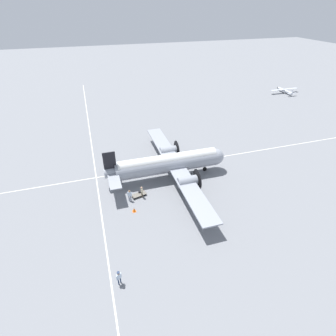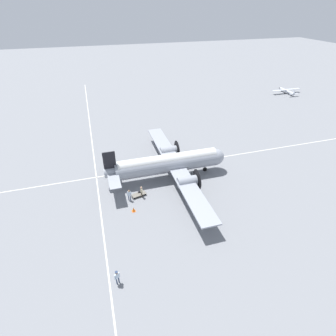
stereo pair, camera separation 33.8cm
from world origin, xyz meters
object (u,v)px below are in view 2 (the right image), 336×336
object	(u,v)px
passenger_boarding	(129,194)
crew_foreground	(117,276)
traffic_cone	(134,210)
light_aircraft_distant	(286,91)
ramp_agent	(141,191)
suitcase_near_door	(139,193)
baggage_cart	(138,194)
airliner_main	(171,163)

from	to	relation	value
passenger_boarding	crew_foreground	bearing A→B (deg)	-79.82
traffic_cone	light_aircraft_distant	bearing A→B (deg)	35.74
ramp_agent	traffic_cone	world-z (taller)	ramp_agent
suitcase_near_door	crew_foreground	bearing A→B (deg)	-110.17
suitcase_near_door	passenger_boarding	bearing A→B (deg)	-149.70
light_aircraft_distant	traffic_cone	xyz separation A→B (m)	(-54.08, -38.91, -0.49)
passenger_boarding	baggage_cart	distance (m)	1.72
passenger_boarding	baggage_cart	xyz separation A→B (m)	(1.39, 0.60, -0.82)
suitcase_near_door	baggage_cart	distance (m)	0.40
traffic_cone	suitcase_near_door	bearing A→B (deg)	66.16
suitcase_near_door	light_aircraft_distant	size ratio (longest dim) A/B	0.06
airliner_main	passenger_boarding	bearing A→B (deg)	-151.19
crew_foreground	ramp_agent	world-z (taller)	ramp_agent
baggage_cart	traffic_cone	distance (m)	3.30
passenger_boarding	traffic_cone	distance (m)	2.57
light_aircraft_distant	traffic_cone	distance (m)	66.63
airliner_main	light_aircraft_distant	distance (m)	57.09
passenger_boarding	ramp_agent	bearing A→B (deg)	33.32
airliner_main	crew_foreground	size ratio (longest dim) A/B	15.68
airliner_main	light_aircraft_distant	size ratio (longest dim) A/B	2.99
airliner_main	ramp_agent	world-z (taller)	airliner_main
airliner_main	traffic_cone	world-z (taller)	airliner_main
passenger_boarding	airliner_main	bearing A→B (deg)	53.45
light_aircraft_distant	crew_foreground	bearing A→B (deg)	130.21
ramp_agent	traffic_cone	size ratio (longest dim) A/B	2.85
crew_foreground	baggage_cart	bearing A→B (deg)	42.11
ramp_agent	baggage_cart	size ratio (longest dim) A/B	0.79
airliner_main	baggage_cart	bearing A→B (deg)	-150.10
passenger_boarding	baggage_cart	size ratio (longest dim) A/B	0.78
suitcase_near_door	light_aircraft_distant	distance (m)	63.46
baggage_cart	crew_foreground	bearing A→B (deg)	-123.56
ramp_agent	suitcase_near_door	size ratio (longest dim) A/B	3.09
airliner_main	suitcase_near_door	bearing A→B (deg)	-151.76
airliner_main	baggage_cart	distance (m)	7.17
crew_foreground	passenger_boarding	bearing A→B (deg)	47.01
passenger_boarding	suitcase_near_door	size ratio (longest dim) A/B	3.04
ramp_agent	suitcase_near_door	distance (m)	1.09
crew_foreground	suitcase_near_door	xyz separation A→B (m)	(4.94, 13.44, -0.84)
airliner_main	passenger_boarding	xyz separation A→B (m)	(-7.30, -3.94, -1.49)
crew_foreground	suitcase_near_door	world-z (taller)	crew_foreground
crew_foreground	suitcase_near_door	size ratio (longest dim) A/B	3.02
passenger_boarding	traffic_cone	xyz separation A→B (m)	(0.11, -2.44, -0.80)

